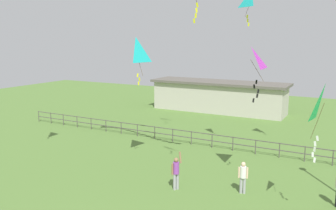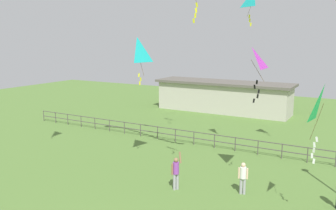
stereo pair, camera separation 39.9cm
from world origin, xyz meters
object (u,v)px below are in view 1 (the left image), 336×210
Objects in this scene: kite_0 at (251,61)px; kite_7 at (324,106)px; person_0 at (176,171)px; kite_2 at (136,51)px; kite_6 at (251,0)px; person_2 at (243,175)px.

kite_0 is 4.33m from kite_7.
kite_2 reaches higher than person_0.
kite_0 reaches higher than person_0.
kite_6 is at bearing 127.16° from kite_7.
person_2 is 8.56m from kite_2.
person_2 is at bearing -5.97° from kite_2.
kite_0 reaches higher than person_2.
kite_0 is 1.26× the size of kite_6.
kite_6 reaches higher than person_2.
kite_6 reaches higher than kite_2.
kite_0 is (2.90, 1.96, 5.27)m from person_0.
person_0 is at bearing -159.69° from person_2.
person_0 is 0.75× the size of kite_0.
kite_0 is 6.29m from kite_2.
kite_7 is at bearing -52.84° from kite_6.
kite_2 is at bearing -178.26° from kite_0.
person_2 is 9.92m from kite_6.
person_0 is 6.33m from kite_0.
kite_2 is 1.27× the size of kite_6.
kite_0 reaches higher than kite_7.
person_2 is 0.77× the size of kite_6.
person_0 is 1.22× the size of person_2.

